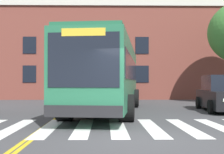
{
  "coord_description": "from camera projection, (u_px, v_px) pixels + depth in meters",
  "views": [
    {
      "loc": [
        -0.84,
        -8.08,
        1.49
      ],
      "look_at": [
        -0.6,
        6.4,
        1.71
      ],
      "focal_mm": 50.0,
      "sensor_mm": 36.0,
      "label": 1
    }
  ],
  "objects": [
    {
      "name": "building_facade",
      "position": [
        88.0,
        52.0,
        28.69
      ],
      "size": [
        34.78,
        6.16,
        8.48
      ],
      "color": "brown",
      "rests_on": "ground"
    },
    {
      "name": "lane_line_yellow_outer",
      "position": [
        82.0,
        101.0,
        24.09
      ],
      "size": [
        0.12,
        36.0,
        0.01
      ],
      "primitive_type": "cube",
      "color": "gold",
      "rests_on": "ground"
    },
    {
      "name": "lane_line_yellow_inner",
      "position": [
        80.0,
        101.0,
        24.08
      ],
      "size": [
        0.12,
        36.0,
        0.01
      ],
      "primitive_type": "cube",
      "color": "gold",
      "rests_on": "ground"
    },
    {
      "name": "ground_plane",
      "position": [
        139.0,
        139.0,
        8.07
      ],
      "size": [
        120.0,
        120.0,
        0.0
      ],
      "primitive_type": "plane",
      "color": "#424244"
    },
    {
      "name": "car_navy_behind_bus",
      "position": [
        122.0,
        90.0,
        26.36
      ],
      "size": [
        2.25,
        4.29,
        1.74
      ],
      "color": "navy",
      "rests_on": "ground"
    },
    {
      "name": "city_bus",
      "position": [
        108.0,
        75.0,
        15.5
      ],
      "size": [
        3.96,
        12.38,
        3.39
      ],
      "color": "#28704C",
      "rests_on": "ground"
    },
    {
      "name": "crosswalk",
      "position": [
        135.0,
        127.0,
        10.14
      ],
      "size": [
        15.0,
        4.35,
        0.01
      ],
      "color": "white",
      "rests_on": "ground"
    },
    {
      "name": "car_black_far_lane",
      "position": [
        223.0,
        95.0,
        15.79
      ],
      "size": [
        2.49,
        4.91,
        1.82
      ],
      "color": "black",
      "rests_on": "ground"
    }
  ]
}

